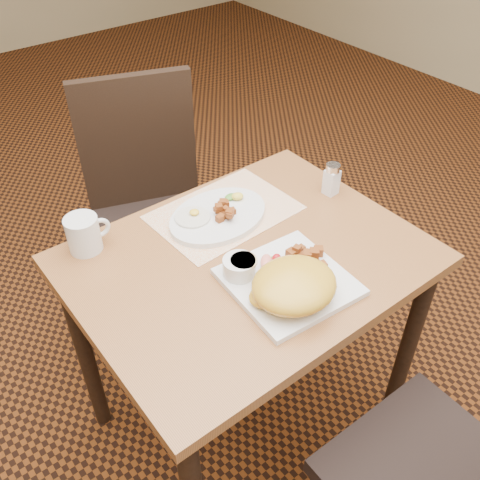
% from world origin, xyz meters
% --- Properties ---
extents(ground, '(8.00, 8.00, 0.00)m').
position_xyz_m(ground, '(0.00, 0.00, 0.00)').
color(ground, black).
rests_on(ground, ground).
extents(table, '(0.90, 0.70, 0.75)m').
position_xyz_m(table, '(0.00, 0.00, 0.64)').
color(table, '#9A5E2F').
rests_on(table, ground).
extents(chair_far, '(0.54, 0.54, 0.97)m').
position_xyz_m(chair_far, '(0.06, 0.65, 0.54)').
color(chair_far, black).
rests_on(chair_far, ground).
extents(placemat, '(0.41, 0.30, 0.00)m').
position_xyz_m(placemat, '(0.06, 0.19, 0.75)').
color(placemat, white).
rests_on(placemat, table).
extents(plate_square, '(0.30, 0.30, 0.02)m').
position_xyz_m(plate_square, '(0.01, -0.14, 0.76)').
color(plate_square, silver).
rests_on(plate_square, table).
extents(plate_oval, '(0.33, 0.26, 0.02)m').
position_xyz_m(plate_oval, '(0.03, 0.18, 0.76)').
color(plate_oval, silver).
rests_on(plate_oval, placemat).
extents(hollandaise_mound, '(0.21, 0.19, 0.08)m').
position_xyz_m(hollandaise_mound, '(-0.02, -0.19, 0.80)').
color(hollandaise_mound, gold).
rests_on(hollandaise_mound, plate_square).
extents(ramekin, '(0.08, 0.08, 0.04)m').
position_xyz_m(ramekin, '(-0.07, -0.05, 0.79)').
color(ramekin, silver).
rests_on(ramekin, plate_square).
extents(garnish_sq, '(0.07, 0.07, 0.03)m').
position_xyz_m(garnish_sq, '(0.01, -0.07, 0.78)').
color(garnish_sq, '#387223').
rests_on(garnish_sq, plate_square).
extents(fried_egg, '(0.10, 0.10, 0.02)m').
position_xyz_m(fried_egg, '(-0.03, 0.21, 0.77)').
color(fried_egg, white).
rests_on(fried_egg, plate_oval).
extents(garnish_ov, '(0.06, 0.05, 0.02)m').
position_xyz_m(garnish_ov, '(0.11, 0.21, 0.78)').
color(garnish_ov, '#387223').
rests_on(garnish_ov, plate_oval).
extents(salt_shaker, '(0.04, 0.04, 0.10)m').
position_xyz_m(salt_shaker, '(0.38, 0.07, 0.80)').
color(salt_shaker, white).
rests_on(salt_shaker, table).
extents(coffee_mug, '(0.12, 0.09, 0.10)m').
position_xyz_m(coffee_mug, '(-0.32, 0.29, 0.80)').
color(coffee_mug, silver).
rests_on(coffee_mug, table).
extents(home_fries_sq, '(0.11, 0.12, 0.04)m').
position_xyz_m(home_fries_sq, '(0.09, -0.13, 0.78)').
color(home_fries_sq, '#904617').
rests_on(home_fries_sq, plate_square).
extents(home_fries_ov, '(0.07, 0.09, 0.03)m').
position_xyz_m(home_fries_ov, '(0.04, 0.16, 0.78)').
color(home_fries_ov, '#904617').
rests_on(home_fries_ov, plate_oval).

